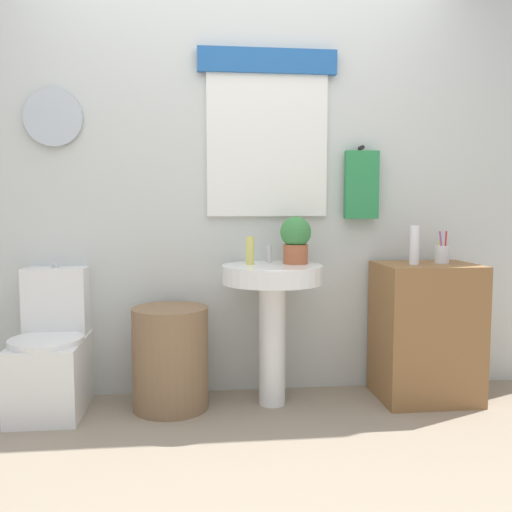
{
  "coord_description": "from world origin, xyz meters",
  "views": [
    {
      "loc": [
        -0.23,
        -2.08,
        1.1
      ],
      "look_at": [
        0.08,
        0.8,
        0.84
      ],
      "focal_mm": 37.76,
      "sensor_mm": 36.0,
      "label": 1
    }
  ],
  "objects": [
    {
      "name": "soap_bottle",
      "position": [
        0.06,
        0.9,
        0.87
      ],
      "size": [
        0.05,
        0.05,
        0.16
      ],
      "primitive_type": "cylinder",
      "color": "#DBD166",
      "rests_on": "pedestal_sink"
    },
    {
      "name": "faucet",
      "position": [
        0.18,
        0.97,
        0.84
      ],
      "size": [
        0.03,
        0.03,
        0.1
      ],
      "primitive_type": "cylinder",
      "color": "silver",
      "rests_on": "pedestal_sink"
    },
    {
      "name": "wooden_cabinet",
      "position": [
        1.07,
        0.85,
        0.39
      ],
      "size": [
        0.54,
        0.44,
        0.79
      ],
      "primitive_type": "cube",
      "color": "olive",
      "rests_on": "ground_plane"
    },
    {
      "name": "ground_plane",
      "position": [
        0.0,
        0.0,
        0.0
      ],
      "size": [
        8.0,
        8.0,
        0.0
      ],
      "primitive_type": "plane",
      "color": "gray"
    },
    {
      "name": "lotion_bottle",
      "position": [
        0.97,
        0.81,
        0.9
      ],
      "size": [
        0.05,
        0.05,
        0.22
      ],
      "primitive_type": "cylinder",
      "color": "white",
      "rests_on": "wooden_cabinet"
    },
    {
      "name": "back_wall",
      "position": [
        0.0,
        1.15,
        1.31
      ],
      "size": [
        4.4,
        0.18,
        2.6
      ],
      "color": "silver",
      "rests_on": "ground_plane"
    },
    {
      "name": "pedestal_sink",
      "position": [
        0.18,
        0.85,
        0.61
      ],
      "size": [
        0.56,
        0.56,
        0.79
      ],
      "color": "white",
      "rests_on": "ground_plane"
    },
    {
      "name": "potted_plant",
      "position": [
        0.32,
        0.91,
        0.93
      ],
      "size": [
        0.18,
        0.18,
        0.27
      ],
      "color": "#AD5B38",
      "rests_on": "pedestal_sink"
    },
    {
      "name": "laundry_hamper",
      "position": [
        -0.39,
        0.85,
        0.28
      ],
      "size": [
        0.41,
        0.41,
        0.56
      ],
      "primitive_type": "cylinder",
      "color": "#846647",
      "rests_on": "ground_plane"
    },
    {
      "name": "toilet",
      "position": [
        -1.03,
        0.89,
        0.3
      ],
      "size": [
        0.38,
        0.51,
        0.79
      ],
      "color": "white",
      "rests_on": "ground_plane"
    },
    {
      "name": "toothbrush_cup",
      "position": [
        1.16,
        0.87,
        0.84
      ],
      "size": [
        0.08,
        0.08,
        0.19
      ],
      "color": "silver",
      "rests_on": "wooden_cabinet"
    }
  ]
}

